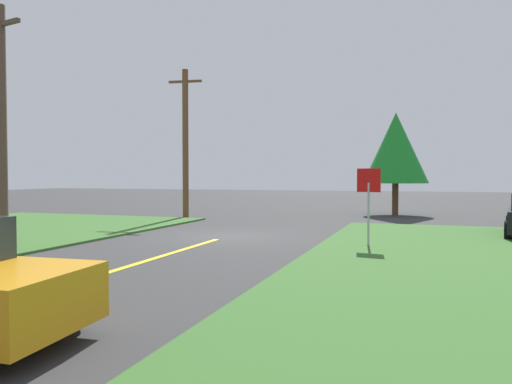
% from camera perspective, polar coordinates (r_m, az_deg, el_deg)
% --- Properties ---
extents(ground_plane, '(120.00, 120.00, 0.00)m').
position_cam_1_polar(ground_plane, '(17.78, -3.37, -5.26)').
color(ground_plane, '#343434').
extents(lane_stripe_center, '(0.20, 14.00, 0.01)m').
position_cam_1_polar(lane_stripe_center, '(10.91, -19.82, -9.82)').
color(lane_stripe_center, yellow).
rests_on(lane_stripe_center, ground).
extents(stop_sign, '(0.72, 0.15, 2.44)m').
position_cam_1_polar(stop_sign, '(15.15, 13.22, -0.02)').
color(stop_sign, '#9EA0A8').
rests_on(stop_sign, ground).
extents(utility_pole_near, '(1.79, 0.44, 7.24)m').
position_cam_1_polar(utility_pole_near, '(16.21, -28.01, 7.02)').
color(utility_pole_near, brown).
rests_on(utility_pole_near, ground).
extents(utility_pole_mid, '(1.80, 0.36, 7.83)m').
position_cam_1_polar(utility_pole_mid, '(25.75, -8.37, 5.87)').
color(utility_pole_mid, brown).
rests_on(utility_pole_mid, ground).
extents(oak_tree_left, '(3.67, 3.67, 5.87)m').
position_cam_1_polar(oak_tree_left, '(28.71, 16.24, 5.03)').
color(oak_tree_left, brown).
rests_on(oak_tree_left, ground).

